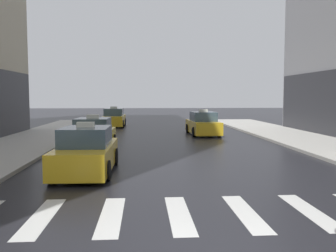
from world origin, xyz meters
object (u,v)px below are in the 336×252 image
(taxi_lead, at_px, (87,152))
(taxi_fourth, at_px, (114,118))
(taxi_second, at_px, (93,136))
(taxi_third, at_px, (203,124))

(taxi_lead, relative_size, taxi_fourth, 1.00)
(taxi_lead, bearing_deg, taxi_second, 95.12)
(taxi_lead, xyz_separation_m, taxi_fourth, (-0.60, 20.01, 0.00))
(taxi_third, distance_m, taxi_fourth, 10.18)
(taxi_fourth, bearing_deg, taxi_second, -89.58)
(taxi_second, bearing_deg, taxi_third, 46.13)
(taxi_second, bearing_deg, taxi_fourth, 90.42)
(taxi_lead, xyz_separation_m, taxi_third, (6.22, 12.45, 0.00))
(taxi_lead, height_order, taxi_third, same)
(taxi_third, relative_size, taxi_fourth, 1.01)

